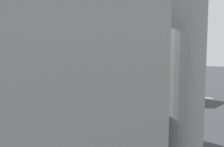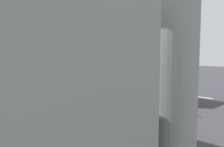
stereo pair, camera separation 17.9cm
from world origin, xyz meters
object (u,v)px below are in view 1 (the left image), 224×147
at_px(city_bus, 115,70).
at_px(bicycle_black, 162,109).
at_px(pedestrian, 114,94).
at_px(bicycle_red, 130,112).
at_px(bicycle_blue, 179,107).

bearing_deg(city_bus, bicycle_black, 152.80).
distance_m(bicycle_black, pedestrian, 3.15).
bearing_deg(bicycle_red, bicycle_blue, -116.61).
bearing_deg(pedestrian, bicycle_black, -170.64).
bearing_deg(pedestrian, bicycle_red, 151.57).
relative_size(city_bus, bicycle_blue, 6.52).
xyz_separation_m(bicycle_red, bicycle_blue, (-1.34, -2.67, 0.00)).
relative_size(bicycle_black, bicycle_blue, 1.00).
relative_size(bicycle_blue, pedestrian, 0.99).
bearing_deg(bicycle_blue, bicycle_black, 62.70).
bearing_deg(pedestrian, city_bus, -47.85).
height_order(city_bus, bicycle_red, city_bus).
xyz_separation_m(city_bus, bicycle_blue, (-7.09, 2.43, -1.51)).
xyz_separation_m(city_bus, pedestrian, (-3.53, 3.89, -1.00)).
relative_size(bicycle_red, bicycle_black, 1.00).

